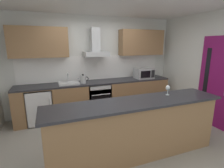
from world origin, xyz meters
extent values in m
cube|color=gray|center=(0.00, 0.00, -0.01)|extent=(5.64, 4.42, 0.02)
cube|color=silver|center=(0.00, 1.77, 1.30)|extent=(5.64, 0.12, 2.60)
cube|color=silver|center=(2.38, 0.00, 1.30)|extent=(0.12, 4.42, 2.60)
cube|color=white|center=(0.00, 1.70, 1.23)|extent=(3.95, 0.02, 0.66)
cube|color=olive|center=(0.00, 1.39, 0.43)|extent=(4.09, 0.60, 0.86)
cube|color=#28282D|center=(0.00, 1.39, 0.88)|extent=(4.09, 0.60, 0.04)
cube|color=olive|center=(0.07, -0.60, 0.47)|extent=(2.87, 0.52, 0.94)
cube|color=#28282D|center=(0.07, -0.60, 0.96)|extent=(2.97, 0.64, 0.04)
cube|color=olive|center=(-1.36, 1.54, 1.91)|extent=(1.31, 0.32, 0.70)
cube|color=olive|center=(1.36, 1.54, 1.91)|extent=(1.31, 0.32, 0.70)
cube|color=#7A1456|center=(2.31, -0.20, 1.02)|extent=(0.04, 0.85, 2.05)
cube|color=black|center=(2.28, 0.04, 1.13)|extent=(0.01, 0.11, 1.31)
cube|color=slate|center=(-0.02, 1.37, 0.46)|extent=(0.60, 0.56, 0.80)
cube|color=black|center=(-0.02, 1.08, 0.40)|extent=(0.50, 0.02, 0.48)
cube|color=#B7BABC|center=(-0.02, 1.08, 0.80)|extent=(0.54, 0.02, 0.09)
cylinder|color=#B7BABC|center=(-0.02, 1.05, 0.64)|extent=(0.49, 0.02, 0.02)
cube|color=white|center=(-1.47, 1.37, 0.42)|extent=(0.58, 0.56, 0.85)
cube|color=silver|center=(-1.47, 1.08, 0.43)|extent=(0.55, 0.02, 0.80)
cylinder|color=#B7BABC|center=(-1.25, 1.06, 0.47)|extent=(0.02, 0.02, 0.38)
cube|color=#B7BABC|center=(1.37, 1.34, 1.05)|extent=(0.50, 0.36, 0.30)
cube|color=black|center=(1.31, 1.15, 1.05)|extent=(0.30, 0.02, 0.19)
cube|color=black|center=(1.55, 1.15, 1.05)|extent=(0.10, 0.01, 0.21)
cube|color=silver|center=(-0.76, 1.37, 0.92)|extent=(0.50, 0.40, 0.04)
cylinder|color=#B7BABC|center=(-0.76, 1.50, 1.03)|extent=(0.03, 0.03, 0.26)
cylinder|color=#B7BABC|center=(-0.76, 1.42, 1.15)|extent=(0.03, 0.16, 0.03)
cylinder|color=#B7BABC|center=(-0.41, 1.33, 1.00)|extent=(0.15, 0.15, 0.20)
sphere|color=black|center=(-0.41, 1.33, 1.11)|extent=(0.06, 0.06, 0.06)
cone|color=#B7BABC|center=(-0.51, 1.33, 1.04)|extent=(0.09, 0.04, 0.07)
torus|color=black|center=(-0.32, 1.33, 1.01)|extent=(0.11, 0.02, 0.11)
cube|color=#B7BABC|center=(-0.02, 1.47, 1.62)|extent=(0.62, 0.45, 0.12)
cube|color=#B7BABC|center=(-0.02, 1.52, 1.98)|extent=(0.22, 0.22, 0.60)
cylinder|color=silver|center=(0.76, -0.48, 0.99)|extent=(0.07, 0.07, 0.01)
cylinder|color=silver|center=(0.76, -0.48, 1.03)|extent=(0.01, 0.01, 0.09)
ellipsoid|color=silver|center=(0.76, -0.48, 1.11)|extent=(0.08, 0.08, 0.10)
camera|label=1|loc=(-1.22, -2.88, 1.88)|focal=27.36mm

